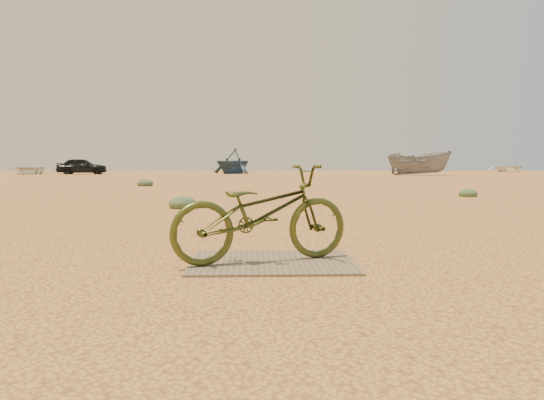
{
  "coord_description": "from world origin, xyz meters",
  "views": [
    {
      "loc": [
        -0.25,
        -5.32,
        0.96
      ],
      "look_at": [
        -0.06,
        -0.31,
        0.61
      ],
      "focal_mm": 35.0,
      "sensor_mm": 36.0,
      "label": 1
    }
  ],
  "objects_px": {
    "boat_mid_right": "(419,163)",
    "plywood_board": "(272,262)",
    "boat_near_left": "(29,168)",
    "bicycle": "(262,213)",
    "boat_far_right": "(509,167)",
    "boat_far_left": "(233,161)",
    "car": "(82,166)"
  },
  "relations": [
    {
      "from": "boat_far_right",
      "to": "boat_far_left",
      "type": "bearing_deg",
      "value": -161.4
    },
    {
      "from": "car",
      "to": "boat_far_left",
      "type": "distance_m",
      "value": 12.89
    },
    {
      "from": "plywood_board",
      "to": "boat_mid_right",
      "type": "bearing_deg",
      "value": 70.39
    },
    {
      "from": "plywood_board",
      "to": "boat_far_right",
      "type": "xyz_separation_m",
      "value": [
        27.47,
        51.06,
        0.5
      ]
    },
    {
      "from": "plywood_board",
      "to": "boat_mid_right",
      "type": "height_order",
      "value": "boat_mid_right"
    },
    {
      "from": "car",
      "to": "bicycle",
      "type": "bearing_deg",
      "value": -165.37
    },
    {
      "from": "car",
      "to": "boat_mid_right",
      "type": "bearing_deg",
      "value": -104.09
    },
    {
      "from": "plywood_board",
      "to": "boat_far_right",
      "type": "bearing_deg",
      "value": 61.72
    },
    {
      "from": "plywood_board",
      "to": "boat_far_right",
      "type": "height_order",
      "value": "boat_far_right"
    },
    {
      "from": "car",
      "to": "boat_far_left",
      "type": "height_order",
      "value": "boat_far_left"
    },
    {
      "from": "boat_near_left",
      "to": "boat_far_right",
      "type": "xyz_separation_m",
      "value": [
        46.8,
        9.88,
        0.02
      ]
    },
    {
      "from": "plywood_board",
      "to": "boat_far_left",
      "type": "distance_m",
      "value": 42.55
    },
    {
      "from": "car",
      "to": "boat_far_right",
      "type": "xyz_separation_m",
      "value": [
        42.12,
        10.41,
        -0.18
      ]
    },
    {
      "from": "plywood_board",
      "to": "boat_far_left",
      "type": "xyz_separation_m",
      "value": [
        -1.91,
        42.49,
        1.13
      ]
    },
    {
      "from": "boat_far_left",
      "to": "boat_mid_right",
      "type": "distance_m",
      "value": 16.08
    },
    {
      "from": "car",
      "to": "boat_near_left",
      "type": "distance_m",
      "value": 4.71
    },
    {
      "from": "bicycle",
      "to": "boat_far_right",
      "type": "bearing_deg",
      "value": -48.15
    },
    {
      "from": "boat_mid_right",
      "to": "boat_far_left",
      "type": "bearing_deg",
      "value": 94.89
    },
    {
      "from": "plywood_board",
      "to": "boat_near_left",
      "type": "bearing_deg",
      "value": 115.15
    },
    {
      "from": "boat_far_left",
      "to": "boat_far_right",
      "type": "bearing_deg",
      "value": 53.99
    },
    {
      "from": "car",
      "to": "boat_mid_right",
      "type": "relative_size",
      "value": 0.83
    },
    {
      "from": "boat_near_left",
      "to": "boat_far_right",
      "type": "relative_size",
      "value": 0.96
    },
    {
      "from": "boat_near_left",
      "to": "boat_far_left",
      "type": "bearing_deg",
      "value": -1.42
    },
    {
      "from": "boat_far_left",
      "to": "boat_mid_right",
      "type": "bearing_deg",
      "value": 14.94
    },
    {
      "from": "boat_mid_right",
      "to": "boat_far_right",
      "type": "bearing_deg",
      "value": -16.83
    },
    {
      "from": "boat_mid_right",
      "to": "plywood_board",
      "type": "bearing_deg",
      "value": -171.92
    },
    {
      "from": "boat_near_left",
      "to": "boat_far_right",
      "type": "height_order",
      "value": "boat_far_right"
    },
    {
      "from": "plywood_board",
      "to": "boat_near_left",
      "type": "distance_m",
      "value": 45.5
    },
    {
      "from": "car",
      "to": "boat_mid_right",
      "type": "distance_m",
      "value": 27.92
    },
    {
      "from": "boat_near_left",
      "to": "bicycle",
      "type": "bearing_deg",
      "value": -70.7
    },
    {
      "from": "bicycle",
      "to": "boat_mid_right",
      "type": "bearing_deg",
      "value": -39.53
    },
    {
      "from": "bicycle",
      "to": "boat_far_right",
      "type": "distance_m",
      "value": 58.05
    }
  ]
}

